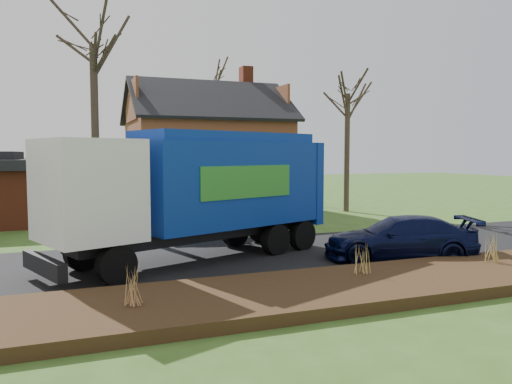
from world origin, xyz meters
name	(u,v)px	position (x,y,z in m)	size (l,w,h in m)	color
ground	(256,255)	(0.00, 0.00, 0.00)	(120.00, 120.00, 0.00)	#33501A
road	(256,255)	(0.00, 0.00, 0.01)	(80.00, 7.00, 0.02)	black
mulch_verge	(330,289)	(0.00, -5.30, 0.15)	(80.00, 3.50, 0.30)	black
main_house	(199,147)	(1.49, 13.91, 4.03)	(12.95, 8.95, 9.26)	beige
garbage_truck	(201,186)	(-1.95, 0.04, 2.49)	(10.38, 6.17, 4.32)	black
silver_sedan	(206,220)	(-0.60, 4.50, 0.75)	(1.58, 4.53, 1.49)	#A5A7AD
navy_wagon	(400,238)	(4.33, -2.34, 0.74)	(2.07, 5.08, 1.48)	black
tree_front_west	(92,17)	(-4.85, 8.94, 10.02)	(4.09, 4.09, 12.16)	#392D22
tree_front_east	(348,74)	(10.06, 10.63, 8.44)	(3.74, 3.74, 10.38)	#403326
tree_back	(214,78)	(4.88, 22.28, 9.55)	(3.62, 3.62, 11.46)	#3D2D25
grass_clump_west	(135,285)	(-4.87, -5.42, 0.75)	(0.34, 0.28, 0.90)	#A7794A
grass_clump_mid	(361,258)	(1.29, -4.70, 0.74)	(0.32, 0.26, 0.89)	tan
grass_clump_east	(491,246)	(5.85, -4.78, 0.78)	(0.39, 0.32, 0.97)	tan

